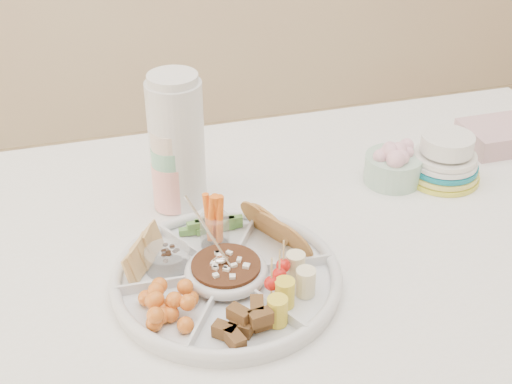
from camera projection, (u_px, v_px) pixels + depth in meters
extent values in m
cylinder|color=silver|center=(226.00, 275.00, 1.19)|extent=(0.40, 0.40, 0.04)
cylinder|color=black|center=(226.00, 271.00, 1.18)|extent=(0.12, 0.12, 0.04)
cylinder|color=#A1BA99|center=(170.00, 160.00, 1.35)|extent=(0.10, 0.10, 0.21)
cylinder|color=silver|center=(177.00, 140.00, 1.35)|extent=(0.13, 0.13, 0.27)
cylinder|color=#B5CCBC|center=(394.00, 163.00, 1.46)|extent=(0.15, 0.15, 0.09)
cube|color=#D0A3AC|center=(497.00, 136.00, 1.60)|extent=(0.15, 0.13, 0.05)
cylinder|color=gold|center=(445.00, 158.00, 1.47)|extent=(0.20, 0.20, 0.10)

